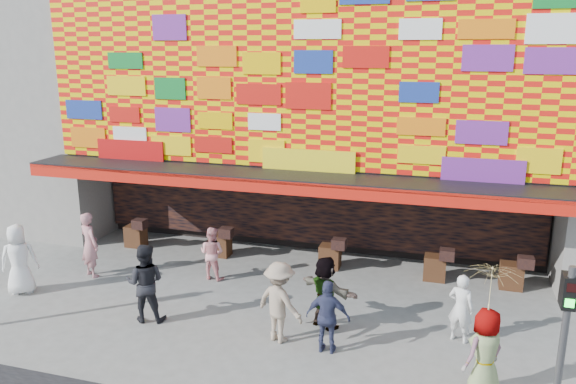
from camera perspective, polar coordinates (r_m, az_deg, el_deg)
name	(u,v)px	position (r m, az deg, el deg)	size (l,w,h in m)	color
ground	(242,337)	(13.08, -4.73, -14.47)	(90.00, 90.00, 0.00)	slate
shop_building	(327,81)	(19.32, 3.97, 11.19)	(15.20, 9.40, 10.00)	gray
neighbor_left	(6,56)	(25.42, -26.76, 12.22)	(11.00, 8.00, 12.00)	gray
signal_right	(564,333)	(10.33, 26.26, -12.69)	(0.22, 0.20, 3.00)	#59595B
ped_a	(19,259)	(16.39, -25.66, -6.18)	(0.92, 0.60, 1.89)	white
ped_b	(90,245)	(16.83, -19.50, -5.06)	(0.68, 0.45, 1.87)	#BE7A7F
ped_c	(145,283)	(13.79, -14.31, -8.93)	(0.92, 0.72, 1.90)	black
ped_d	(280,302)	(12.51, -0.86, -11.12)	(1.19, 0.68, 1.84)	gray
ped_e	(328,317)	(12.15, 4.08, -12.54)	(0.95, 0.40, 1.62)	#323657
ped_f	(325,292)	(13.15, 3.80, -10.11)	(1.59, 0.51, 1.72)	gray
ped_g	(485,353)	(11.31, 19.38, -15.20)	(0.85, 0.55, 1.74)	gray
ped_h	(461,308)	(13.11, 17.15, -11.21)	(0.57, 0.38, 1.57)	silver
ped_i	(212,253)	(15.91, -7.73, -6.17)	(0.73, 0.57, 1.50)	pink
parasol	(491,289)	(10.76, 19.94, -9.26)	(1.28, 1.29, 1.84)	#FDEF9F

